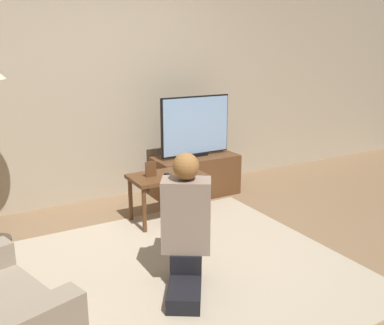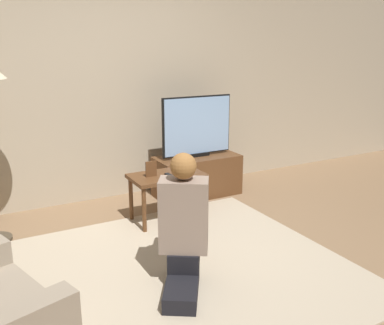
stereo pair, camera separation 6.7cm
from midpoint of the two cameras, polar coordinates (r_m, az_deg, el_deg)
ground_plane at (r=3.38m, az=-0.82°, el=-14.35°), size 10.00×10.00×0.00m
wall_back at (r=4.74m, az=-12.01°, el=10.50°), size 10.00×0.06×2.60m
rug at (r=3.37m, az=-0.82°, el=-14.23°), size 2.49×2.33×0.02m
tv_stand at (r=4.91m, az=1.06°, el=-1.76°), size 0.96×0.46×0.46m
tv at (r=4.77m, az=1.07°, el=4.85°), size 0.84×0.08×0.68m
coffee_table at (r=4.14m, az=-2.91°, el=-2.49°), size 0.70×0.41×0.48m
person_kneeling at (r=3.01m, az=-0.49°, el=-8.11°), size 0.65×0.84×0.97m
picture_frame at (r=4.03m, az=-5.00°, el=-0.86°), size 0.11×0.01×0.15m
remote at (r=4.04m, az=-2.52°, el=-1.77°), size 0.04×0.15×0.02m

